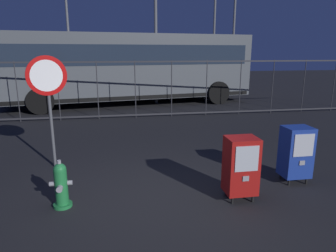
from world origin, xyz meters
The scene contains 12 objects.
ground_plane centered at (0.00, 0.00, 0.00)m, with size 60.00×60.00×0.00m, color black.
fire_hydrant centered at (-1.53, 0.01, 0.35)m, with size 0.33×0.32×0.75m.
newspaper_box_primary centered at (2.45, 0.26, 0.57)m, with size 0.48×0.42×1.02m.
newspaper_box_secondary centered at (1.22, -0.21, 0.57)m, with size 0.48×0.42×1.02m.
stop_sign centered at (-1.95, 1.74, 1.60)m, with size 0.71×0.31×2.23m.
fence_barrier centered at (0.00, 6.22, 1.02)m, with size 18.03×0.04×2.00m.
bus_near centered at (-0.01, 9.22, 1.71)m, with size 10.75×4.02×3.00m.
bus_far centered at (-1.08, 13.17, 1.71)m, with size 10.73×3.83×3.00m.
street_light_near_left centered at (-3.18, 14.13, 4.21)m, with size 0.32×0.32×7.29m.
street_light_near_right centered at (1.13, 9.18, 4.21)m, with size 0.32×0.32×7.29m.
street_light_far_left centered at (6.44, 13.72, 4.61)m, with size 0.32×0.32×8.07m.
street_light_far_right centered at (5.48, 14.53, 3.71)m, with size 0.32×0.32×6.32m.
Camera 1 is at (-0.66, -4.42, 2.31)m, focal length 32.60 mm.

